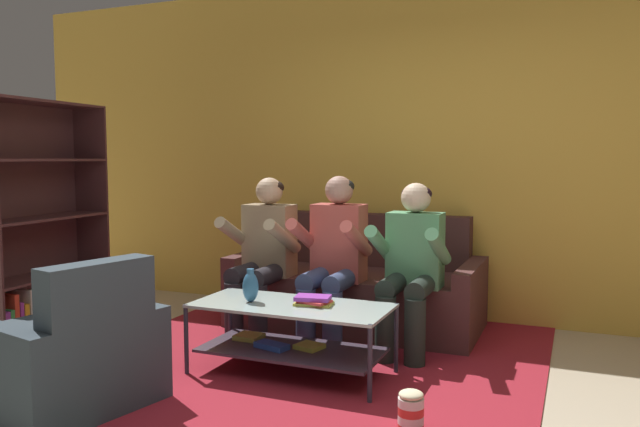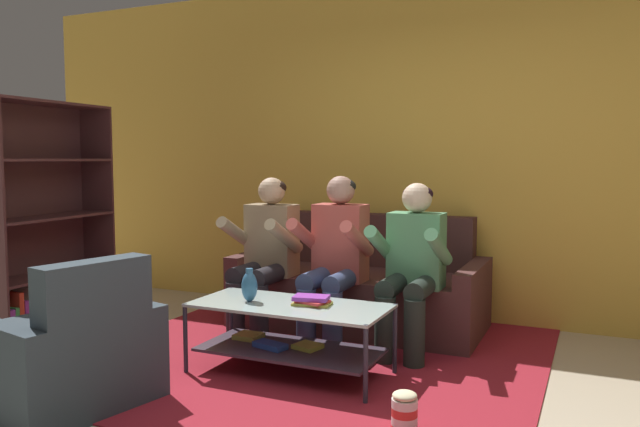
# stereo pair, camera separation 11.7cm
# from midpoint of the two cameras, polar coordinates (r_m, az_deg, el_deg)

# --- Properties ---
(back_partition) EXTENTS (8.40, 0.12, 2.90)m
(back_partition) POSITION_cam_midpoint_polar(r_m,az_deg,el_deg) (5.38, 10.39, 5.93)
(back_partition) COLOR gold
(back_partition) RESTS_ON ground
(couch) EXTENTS (1.96, 0.91, 0.89)m
(couch) POSITION_cam_midpoint_polar(r_m,az_deg,el_deg) (5.12, 2.80, -6.96)
(couch) COLOR #4E2B2A
(couch) RESTS_ON ground
(person_seated_left) EXTENTS (0.50, 0.58, 1.21)m
(person_seated_left) POSITION_cam_midpoint_polar(r_m,az_deg,el_deg) (4.80, -5.93, -3.30)
(person_seated_left) COLOR #252228
(person_seated_left) RESTS_ON ground
(person_seated_middle) EXTENTS (0.50, 0.58, 1.23)m
(person_seated_middle) POSITION_cam_midpoint_polar(r_m,az_deg,el_deg) (4.55, 0.51, -3.61)
(person_seated_middle) COLOR #374369
(person_seated_middle) RESTS_ON ground
(person_seated_right) EXTENTS (0.50, 0.58, 1.19)m
(person_seated_right) POSITION_cam_midpoint_polar(r_m,az_deg,el_deg) (4.37, 7.57, -4.29)
(person_seated_right) COLOR #222C26
(person_seated_right) RESTS_ON ground
(coffee_table) EXTENTS (1.24, 0.56, 0.45)m
(coffee_table) POSITION_cam_midpoint_polar(r_m,az_deg,el_deg) (3.99, -3.61, -10.41)
(coffee_table) COLOR #ABC0BB
(coffee_table) RESTS_ON ground
(area_rug) EXTENTS (3.00, 3.21, 0.01)m
(area_rug) POSITION_cam_midpoint_polar(r_m,az_deg,el_deg) (4.51, -0.56, -12.43)
(area_rug) COLOR maroon
(area_rug) RESTS_ON ground
(vase) EXTENTS (0.10, 0.10, 0.21)m
(vase) POSITION_cam_midpoint_polar(r_m,az_deg,el_deg) (4.01, -7.21, -6.63)
(vase) COLOR #2E618C
(vase) RESTS_ON coffee_table
(book_stack) EXTENTS (0.25, 0.18, 0.06)m
(book_stack) POSITION_cam_midpoint_polar(r_m,az_deg,el_deg) (3.91, -1.46, -7.96)
(book_stack) COLOR gold
(book_stack) RESTS_ON coffee_table
(bookshelf) EXTENTS (0.41, 1.16, 1.80)m
(bookshelf) POSITION_cam_midpoint_polar(r_m,az_deg,el_deg) (5.32, -25.49, -1.86)
(bookshelf) COLOR #4D2A2B
(bookshelf) RESTS_ON ground
(armchair) EXTENTS (0.99, 0.99, 0.83)m
(armchair) POSITION_cam_midpoint_polar(r_m,az_deg,el_deg) (3.78, -23.00, -12.00)
(armchair) COLOR #313D46
(armchair) RESTS_ON ground
(popcorn_tub) EXTENTS (0.13, 0.13, 0.21)m
(popcorn_tub) POSITION_cam_midpoint_polar(r_m,az_deg,el_deg) (3.28, 7.25, -17.47)
(popcorn_tub) COLOR red
(popcorn_tub) RESTS_ON ground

